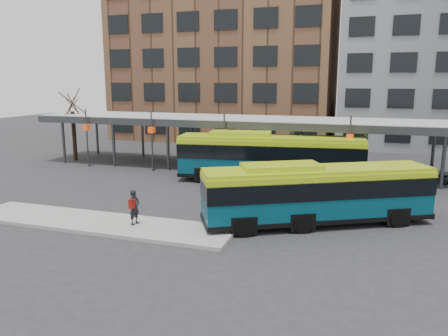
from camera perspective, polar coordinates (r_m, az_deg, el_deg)
ground at (r=23.23m, az=-0.40°, el=-6.48°), size 120.00×120.00×0.00m
boarding_island at (r=23.01m, az=-16.07°, el=-6.88°), size 14.00×3.00×0.18m
canopy at (r=34.71m, az=6.32°, el=6.00°), size 40.00×6.53×4.80m
tree at (r=41.66m, az=-18.99°, el=4.30°), size 1.64×1.64×5.60m
building_brick at (r=55.77m, az=0.34°, el=15.37°), size 26.00×14.00×22.00m
bus_front at (r=22.22m, az=11.99°, el=-3.16°), size 11.23×7.59×3.16m
bus_rear at (r=31.08m, az=5.93°, el=1.56°), size 13.17×4.50×3.56m
pedestrian at (r=21.80m, az=-11.64°, el=-5.01°), size 0.52×0.70×1.74m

